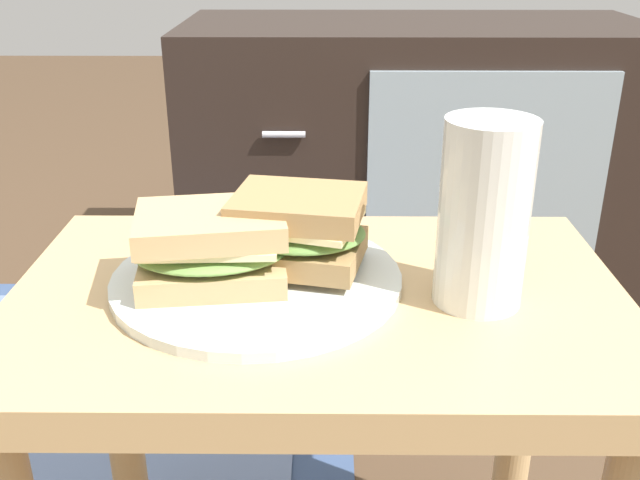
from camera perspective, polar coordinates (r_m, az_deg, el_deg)
The scene contains 7 objects.
side_table at distance 0.70m, azimuth -0.15°, elevation -10.54°, with size 0.56×0.36×0.46m.
tv_cabinet at distance 1.61m, azimuth 7.17°, elevation 6.46°, with size 0.96×0.46×0.58m.
area_rug at distance 1.43m, azimuth -19.67°, elevation -10.00°, with size 1.05×0.72×0.01m.
plate at distance 0.67m, azimuth -5.00°, elevation -3.10°, with size 0.27×0.27×0.01m, color silver.
sandwich_front at distance 0.64m, azimuth -8.61°, elevation -0.63°, with size 0.15×0.12×0.07m.
sandwich_back at distance 0.66m, azimuth -1.72°, elevation 0.91°, with size 0.14×0.13×0.07m.
beer_glass at distance 0.62m, azimuth 12.81°, elevation 1.70°, with size 0.08×0.08×0.16m.
Camera 1 is at (0.01, -0.58, 0.77)m, focal length 40.44 mm.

